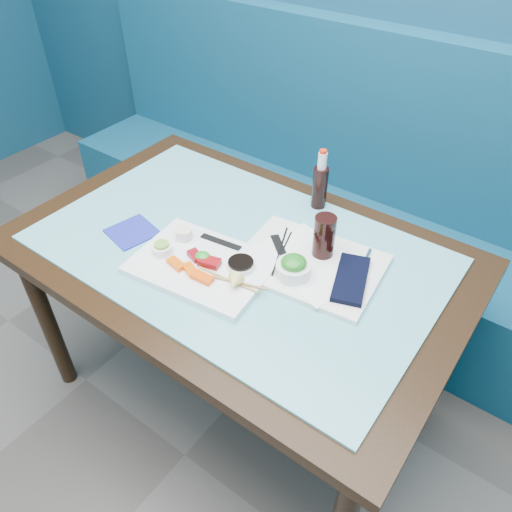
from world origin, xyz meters
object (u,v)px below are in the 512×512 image
Objects in this scene: booth_bench at (350,219)px; seaweed_bowl at (293,269)px; dining_table at (237,269)px; cola_glass at (324,236)px; serving_tray at (309,264)px; cola_bottle_body at (320,188)px; blue_napkin at (132,232)px; sashimi_plate at (202,265)px.

booth_bench is 0.98m from seaweed_bowl.
dining_table is 0.25m from seaweed_bowl.
seaweed_bowl is 0.75× the size of cola_glass.
booth_bench is 29.91× the size of seaweed_bowl.
booth_bench is 7.31× the size of serving_tray.
booth_bench reaches higher than seaweed_bowl.
serving_tray is 0.08m from seaweed_bowl.
cola_bottle_body is 0.63m from blue_napkin.
booth_bench is 2.14× the size of dining_table.
booth_bench is 0.89m from cola_glass.
cola_glass is at bearing -71.90° from booth_bench.
dining_table is 13.96× the size of seaweed_bowl.
booth_bench reaches higher than cola_glass.
dining_table is at bearing -171.95° from serving_tray.
cola_bottle_body is at bearing -80.16° from booth_bench.
seaweed_bowl is at bearing 19.28° from sashimi_plate.
cola_bottle_body reaches higher than seaweed_bowl.
serving_tray is (0.23, 0.06, 0.10)m from dining_table.
serving_tray is 2.97× the size of blue_napkin.
sashimi_plate reaches higher than blue_napkin.
serving_tray is 0.58m from blue_napkin.
serving_tray is at bearing 19.99° from blue_napkin.
cola_glass reaches higher than dining_table.
sashimi_plate is at bearing -148.98° from serving_tray.
serving_tray is at bearing -63.68° from cola_bottle_body.
blue_napkin is (-0.40, -0.48, -0.07)m from cola_bottle_body.
blue_napkin is (-0.32, -0.14, 0.09)m from dining_table.
cola_glass is (0.01, 0.05, 0.07)m from serving_tray.
booth_bench is at bearing 72.10° from blue_napkin.
dining_table is at bearing -90.00° from booth_bench.
blue_napkin is at bearing -155.46° from cola_glass.
booth_bench is 22.57× the size of cola_glass.
cola_bottle_body is (0.09, 0.34, 0.16)m from dining_table.
booth_bench is at bearing 81.95° from sashimi_plate.
serving_tray is 4.09× the size of seaweed_bowl.
sashimi_plate is 0.96× the size of serving_tray.
cola_bottle_body reaches higher than sashimi_plate.
seaweed_bowl reaches higher than blue_napkin.
seaweed_bowl is at bearing -104.05° from serving_tray.
sashimi_plate is 0.27m from seaweed_bowl.
cola_glass is at bearing 25.62° from dining_table.
dining_table is 3.54× the size of sashimi_plate.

